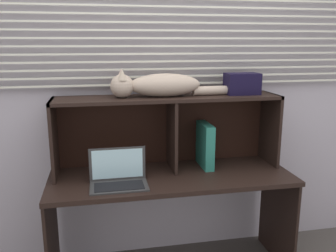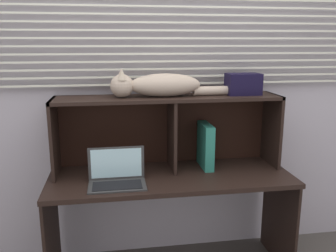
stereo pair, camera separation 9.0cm
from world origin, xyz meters
name	(u,v)px [view 1 (the left image)]	position (x,y,z in m)	size (l,w,h in m)	color
back_panel_with_blinds	(162,85)	(0.00, 0.55, 1.26)	(4.40, 0.08, 2.50)	#B2ACB6
desk	(172,193)	(0.00, 0.22, 0.58)	(1.57, 0.57, 0.71)	black
hutch_shelf_unit	(167,118)	(0.00, 0.38, 1.05)	(1.49, 0.31, 0.50)	black
cat	(159,85)	(-0.06, 0.35, 1.28)	(0.83, 0.17, 0.18)	#BAA590
laptop	(118,177)	(-0.35, 0.12, 0.76)	(0.34, 0.20, 0.22)	#333333
binder_upright	(205,145)	(0.26, 0.35, 0.86)	(0.06, 0.25, 0.30)	#287A68
book_stack	(119,167)	(-0.33, 0.35, 0.74)	(0.16, 0.26, 0.06)	#37557E
storage_box	(242,84)	(0.51, 0.35, 1.28)	(0.22, 0.14, 0.14)	black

